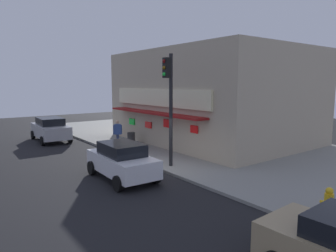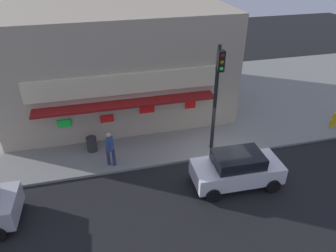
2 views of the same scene
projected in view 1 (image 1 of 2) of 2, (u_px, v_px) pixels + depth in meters
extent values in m
plane|color=black|center=(159.00, 171.00, 14.91)|extent=(59.81, 59.81, 0.00)
cube|color=gray|center=(244.00, 152.00, 18.67)|extent=(39.88, 12.69, 0.13)
cube|color=tan|center=(212.00, 96.00, 22.20)|extent=(12.78, 9.54, 6.26)
cube|color=beige|center=(157.00, 97.00, 19.32)|extent=(9.72, 0.16, 1.07)
cube|color=maroon|center=(153.00, 113.00, 19.24)|extent=(9.20, 0.90, 0.12)
cube|color=#19E53F|center=(132.00, 122.00, 22.13)|extent=(0.68, 0.08, 0.43)
cube|color=red|center=(148.00, 125.00, 20.42)|extent=(0.69, 0.08, 0.41)
cube|color=red|center=(168.00, 123.00, 18.68)|extent=(0.79, 0.08, 0.49)
cube|color=red|center=(194.00, 129.00, 16.77)|extent=(0.57, 0.08, 0.42)
cylinder|color=black|center=(171.00, 111.00, 14.96)|extent=(0.18, 0.18, 5.47)
cube|color=black|center=(167.00, 68.00, 14.53)|extent=(0.32, 0.28, 0.95)
sphere|color=maroon|center=(164.00, 61.00, 14.40)|extent=(0.18, 0.18, 0.18)
sphere|color=brown|center=(164.00, 68.00, 14.44)|extent=(0.18, 0.18, 0.18)
sphere|color=#1ED83F|center=(164.00, 74.00, 14.48)|extent=(0.18, 0.18, 0.18)
cylinder|color=gold|center=(328.00, 205.00, 9.44)|extent=(0.27, 0.27, 0.73)
sphere|color=gold|center=(329.00, 191.00, 9.38)|extent=(0.23, 0.23, 0.23)
cylinder|color=gold|center=(322.00, 202.00, 9.59)|extent=(0.12, 0.10, 0.10)
cylinder|color=gold|center=(335.00, 206.00, 9.28)|extent=(0.12, 0.10, 0.10)
cylinder|color=#2D2D2D|center=(131.00, 138.00, 20.82)|extent=(0.52, 0.52, 0.78)
cylinder|color=navy|center=(118.00, 141.00, 19.41)|extent=(0.21, 0.21, 0.91)
cylinder|color=navy|center=(118.00, 142.00, 19.14)|extent=(0.21, 0.21, 0.91)
cube|color=#334C8C|center=(118.00, 129.00, 19.17)|extent=(0.39, 0.47, 0.64)
sphere|color=tan|center=(117.00, 122.00, 19.11)|extent=(0.22, 0.22, 0.22)
cylinder|color=#334C8C|center=(114.00, 130.00, 19.13)|extent=(0.13, 0.13, 0.58)
cylinder|color=#334C8C|center=(121.00, 130.00, 19.22)|extent=(0.13, 0.13, 0.58)
cube|color=silver|center=(122.00, 163.00, 13.53)|extent=(3.96, 1.84, 0.77)
cube|color=black|center=(122.00, 149.00, 13.44)|extent=(2.15, 1.51, 0.52)
cylinder|color=black|center=(155.00, 176.00, 12.96)|extent=(0.65, 0.24, 0.64)
cylinder|color=black|center=(118.00, 184.00, 11.98)|extent=(0.65, 0.24, 0.64)
cylinder|color=black|center=(125.00, 162.00, 15.18)|extent=(0.65, 0.24, 0.64)
cylinder|color=black|center=(92.00, 168.00, 14.20)|extent=(0.65, 0.24, 0.64)
cylinder|color=black|center=(316.00, 239.00, 7.71)|extent=(0.65, 0.25, 0.64)
cube|color=#B7B7BC|center=(51.00, 131.00, 22.56)|extent=(4.47, 2.03, 0.87)
cube|color=black|center=(50.00, 121.00, 22.46)|extent=(2.44, 1.65, 0.52)
cylinder|color=black|center=(70.00, 138.00, 21.88)|extent=(0.65, 0.24, 0.64)
cylinder|color=black|center=(42.00, 141.00, 20.84)|extent=(0.65, 0.24, 0.64)
cylinder|color=black|center=(58.00, 133.00, 24.40)|extent=(0.65, 0.24, 0.64)
cylinder|color=black|center=(33.00, 135.00, 23.35)|extent=(0.65, 0.24, 0.64)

